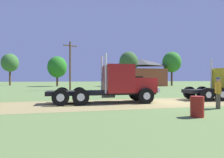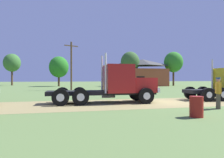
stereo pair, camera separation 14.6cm
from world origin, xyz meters
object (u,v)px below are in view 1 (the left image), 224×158
utility_pole_near (70,64)px  visitor_walking_mid (218,91)px  steel_barrel (197,107)px  shed_building (141,73)px  truck_foreground_white (117,85)px

utility_pole_near → visitor_walking_mid: bearing=-70.2°
steel_barrel → utility_pole_near: utility_pole_near is taller
steel_barrel → shed_building: (11.78, 35.77, 2.50)m
visitor_walking_mid → steel_barrel: 3.42m
visitor_walking_mid → shed_building: (8.99, 33.87, 1.97)m
visitor_walking_mid → utility_pole_near: bearing=109.8°
truck_foreground_white → utility_pole_near: (-2.69, 16.78, 2.56)m
shed_building → utility_pole_near: size_ratio=1.53×
visitor_walking_mid → utility_pole_near: size_ratio=0.25×
truck_foreground_white → steel_barrel: size_ratio=8.33×
visitor_walking_mid → steel_barrel: visitor_walking_mid is taller
visitor_walking_mid → truck_foreground_white: bearing=138.9°
truck_foreground_white → shed_building: bearing=65.0°
truck_foreground_white → utility_pole_near: size_ratio=1.08×
steel_barrel → utility_pole_near: 23.63m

